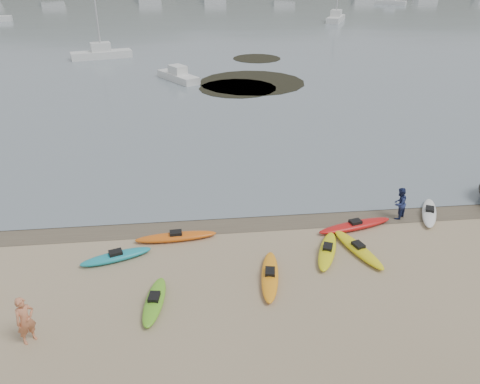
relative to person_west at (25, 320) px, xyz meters
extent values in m
plane|color=tan|center=(8.16, 7.62, -0.91)|extent=(600.00, 600.00, 0.00)
plane|color=brown|center=(8.16, 7.32, -0.91)|extent=(60.00, 60.00, 0.00)
ellipsoid|color=#67BA25|center=(4.18, 1.40, -0.74)|extent=(1.10, 2.98, 0.34)
ellipsoid|color=white|center=(17.83, 6.82, -0.74)|extent=(2.04, 3.17, 0.34)
ellipsoid|color=orange|center=(8.82, 2.48, -0.74)|extent=(1.31, 3.53, 0.34)
ellipsoid|color=red|center=(13.62, 6.00, -0.74)|extent=(4.01, 1.63, 0.34)
ellipsoid|color=yellow|center=(11.68, 4.01, -0.74)|extent=(1.89, 3.24, 0.34)
ellipsoid|color=teal|center=(2.36, 4.60, -0.74)|extent=(3.17, 1.64, 0.34)
ellipsoid|color=yellow|center=(13.08, 4.01, -0.74)|extent=(1.74, 3.57, 0.34)
ellipsoid|color=#DD5E13|center=(4.95, 5.94, -0.74)|extent=(3.85, 0.95, 0.34)
imported|color=#D67E55|center=(0.00, 0.00, 0.00)|extent=(0.78, 0.77, 1.82)
imported|color=navy|center=(16.12, 6.77, -0.07)|extent=(1.03, 1.01, 1.68)
cylinder|color=black|center=(10.84, 33.72, -0.88)|extent=(7.85, 7.85, 0.04)
cylinder|color=black|center=(12.58, 36.01, -0.88)|extent=(11.17, 11.17, 0.04)
cylinder|color=black|center=(14.97, 48.82, -0.88)|extent=(6.24, 6.24, 0.04)
cube|color=silver|center=(-5.16, 51.21, -0.38)|extent=(7.95, 4.19, 1.07)
cube|color=silver|center=(4.85, 37.75, -0.49)|extent=(4.63, 6.07, 0.85)
cube|color=silver|center=(36.61, 85.69, -0.30)|extent=(6.09, 8.94, 1.23)
cube|color=silver|center=(63.16, 121.80, -0.32)|extent=(8.39, 6.59, 1.18)
ellipsoid|color=#384235|center=(-36.84, 202.62, -18.91)|extent=(220.00, 120.00, 80.00)
ellipsoid|color=#384235|center=(43.16, 197.62, -16.21)|extent=(200.00, 110.00, 68.00)
ellipsoid|color=#384235|center=(128.16, 207.62, -18.01)|extent=(230.00, 130.00, 76.00)
camera|label=1|loc=(5.87, -12.88, 10.98)|focal=35.00mm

